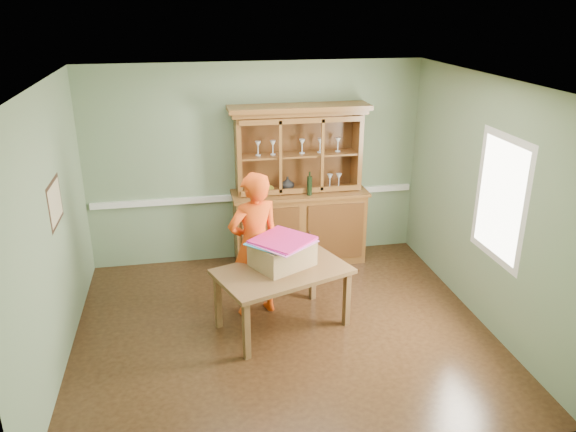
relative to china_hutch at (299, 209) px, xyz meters
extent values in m
plane|color=#4C2F18|center=(-0.54, -1.75, -0.76)|extent=(4.50, 4.50, 0.00)
plane|color=white|center=(-0.54, -1.75, 1.94)|extent=(4.50, 4.50, 0.00)
plane|color=gray|center=(-0.54, 0.25, 0.59)|extent=(4.50, 0.00, 4.50)
plane|color=gray|center=(-2.79, -1.75, 0.59)|extent=(0.00, 4.00, 4.00)
plane|color=gray|center=(1.71, -1.75, 0.59)|extent=(0.00, 4.00, 4.00)
plane|color=gray|center=(-0.54, -3.75, 0.59)|extent=(4.50, 0.00, 4.50)
cube|color=white|center=(-0.54, 0.22, 0.14)|extent=(4.41, 0.05, 0.08)
cube|color=#362115|center=(-2.77, -1.45, 0.79)|extent=(0.03, 0.60, 0.46)
cube|color=beige|center=(-2.77, -1.45, 0.79)|extent=(0.01, 0.52, 0.38)
cube|color=white|center=(1.69, -2.05, 0.74)|extent=(0.03, 0.96, 1.36)
cube|color=white|center=(1.68, -2.05, 0.74)|extent=(0.01, 0.80, 1.20)
cube|color=brown|center=(0.00, -0.02, -0.27)|extent=(1.76, 0.54, 0.98)
cube|color=brown|center=(0.00, -0.03, 0.24)|extent=(1.82, 0.60, 0.04)
cube|color=#593115|center=(0.00, 0.23, 0.77)|extent=(1.66, 0.04, 1.03)
cube|color=brown|center=(-0.80, 0.06, 0.77)|extent=(0.06, 0.37, 1.03)
cube|color=brown|center=(0.80, 0.06, 0.77)|extent=(0.06, 0.37, 1.03)
cube|color=brown|center=(0.00, 0.06, 1.31)|extent=(1.76, 0.43, 0.06)
cube|color=brown|center=(0.00, 0.04, 1.37)|extent=(1.84, 0.47, 0.06)
cube|color=brown|center=(0.00, 0.06, 0.75)|extent=(1.55, 0.32, 0.02)
imported|color=#B2B2B7|center=(-0.15, 0.06, 0.35)|extent=(0.18, 0.18, 0.19)
imported|color=yellow|center=(-0.44, 0.06, 0.28)|extent=(0.21, 0.21, 0.05)
cylinder|color=black|center=(0.10, -0.20, 0.41)|extent=(0.07, 0.07, 0.31)
cube|color=brown|center=(-0.53, -1.65, -0.09)|extent=(1.60, 1.27, 0.05)
cube|color=brown|center=(-0.99, -2.19, -0.43)|extent=(0.08, 0.08, 0.65)
cube|color=brown|center=(-1.23, -1.54, -0.43)|extent=(0.08, 0.08, 0.65)
cube|color=brown|center=(0.18, -1.76, -0.43)|extent=(0.08, 0.08, 0.65)
cube|color=brown|center=(-0.06, -1.11, -0.43)|extent=(0.08, 0.08, 0.65)
cube|color=#94724C|center=(-0.51, -1.54, 0.08)|extent=(0.76, 0.71, 0.28)
cube|color=green|center=(-0.53, -1.58, 0.22)|extent=(0.78, 0.78, 0.01)
cube|color=#30B2E7|center=(-0.53, -1.58, 0.23)|extent=(0.78, 0.78, 0.01)
cube|color=#DF69BE|center=(-0.53, -1.58, 0.24)|extent=(0.78, 0.78, 0.01)
cube|color=#C91E91|center=(-0.53, -1.58, 0.25)|extent=(0.78, 0.78, 0.01)
cube|color=#CE1F6E|center=(-0.53, -1.58, 0.26)|extent=(0.78, 0.78, 0.01)
imported|color=#E1440E|center=(-0.78, -1.30, 0.09)|extent=(0.72, 0.58, 1.71)
camera|label=1|loc=(-1.49, -7.01, 2.67)|focal=35.00mm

